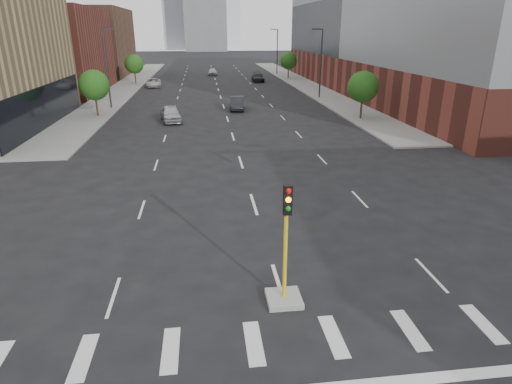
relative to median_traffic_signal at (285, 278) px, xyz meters
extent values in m
cube|color=gray|center=(-15.00, 65.03, -0.90)|extent=(5.00, 92.00, 0.15)
cube|color=gray|center=(15.00, 65.03, -0.90)|extent=(5.00, 92.00, 0.15)
cube|color=brown|center=(-27.50, 57.03, 5.03)|extent=(20.00, 22.00, 12.00)
cube|color=brown|center=(-27.50, 83.03, 5.53)|extent=(20.00, 24.00, 13.00)
cube|color=brown|center=(29.50, 51.03, 1.53)|extent=(24.00, 70.00, 5.00)
cube|color=#999993|center=(0.00, 0.03, -0.87)|extent=(1.20, 1.20, 0.20)
cylinder|color=gold|center=(0.00, 0.03, 0.83)|extent=(0.14, 0.14, 3.20)
cube|color=black|center=(0.00, -0.15, 2.93)|extent=(0.28, 0.18, 1.00)
sphere|color=red|center=(0.00, -0.25, 3.28)|extent=(0.18, 0.18, 0.18)
sphere|color=orange|center=(0.00, -0.25, 2.98)|extent=(0.18, 0.18, 0.18)
sphere|color=#0C7F19|center=(0.00, -0.25, 2.68)|extent=(0.18, 0.18, 0.18)
cylinder|color=#2D2D30|center=(13.50, 46.03, 3.53)|extent=(0.20, 0.20, 9.00)
cube|color=#2D2D30|center=(12.70, 46.03, 8.03)|extent=(1.40, 0.22, 0.15)
cylinder|color=#2D2D30|center=(13.50, 81.03, 3.53)|extent=(0.20, 0.20, 9.00)
cube|color=#2D2D30|center=(12.70, 81.03, 8.03)|extent=(1.40, 0.22, 0.15)
cylinder|color=#2D2D30|center=(-13.50, 41.03, 3.53)|extent=(0.20, 0.20, 9.00)
cube|color=#2D2D30|center=(-12.70, 41.03, 8.03)|extent=(1.40, 0.22, 0.15)
cylinder|color=#382619|center=(-14.00, 36.03, 0.05)|extent=(0.20, 0.20, 1.75)
sphere|color=#1F4D14|center=(-14.00, 36.03, 2.43)|extent=(3.20, 3.20, 3.20)
cylinder|color=#382619|center=(-14.00, 66.03, 0.05)|extent=(0.20, 0.20, 1.75)
sphere|color=#1F4D14|center=(-14.00, 66.03, 2.43)|extent=(3.20, 3.20, 3.20)
cylinder|color=#382619|center=(14.00, 31.03, 0.05)|extent=(0.20, 0.20, 1.75)
sphere|color=#1F4D14|center=(14.00, 31.03, 2.43)|extent=(3.20, 3.20, 3.20)
cylinder|color=#382619|center=(14.00, 71.03, 0.05)|extent=(0.20, 0.20, 1.75)
sphere|color=#1F4D14|center=(14.00, 71.03, 2.43)|extent=(3.20, 3.20, 3.20)
imported|color=#ADADB2|center=(-5.89, 32.43, -0.17)|extent=(2.64, 4.96, 1.61)
imported|color=black|center=(1.50, 38.53, -0.21)|extent=(2.00, 4.74, 1.52)
imported|color=#B6B6B6|center=(-10.50, 61.79, -0.29)|extent=(2.59, 5.07, 1.37)
imported|color=black|center=(7.66, 67.52, -0.21)|extent=(2.35, 5.31, 1.52)
imported|color=#B9B9BE|center=(-0.26, 80.23, -0.24)|extent=(1.75, 4.30, 1.46)
camera|label=1|loc=(-2.52, -12.42, 7.95)|focal=30.00mm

